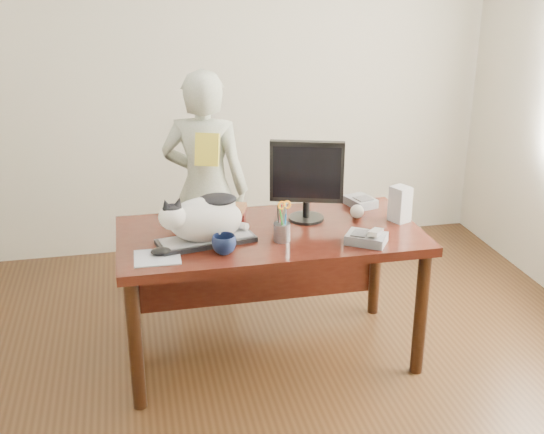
{
  "coord_description": "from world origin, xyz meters",
  "views": [
    {
      "loc": [
        -0.7,
        -2.67,
        2.11
      ],
      "look_at": [
        0.0,
        0.55,
        0.85
      ],
      "focal_mm": 45.0,
      "sensor_mm": 36.0,
      "label": 1
    }
  ],
  "objects_px": {
    "cat": "(203,218)",
    "calculator": "(360,201)",
    "phone": "(367,238)",
    "book_stack": "(225,211)",
    "coffee_mug": "(224,244)",
    "mouse": "(161,251)",
    "monitor": "(307,177)",
    "baseball": "(357,211)",
    "person": "(205,189)",
    "speaker": "(400,204)",
    "desk": "(267,251)",
    "keyboard": "(206,240)",
    "pen_cup": "(282,230)"
  },
  "relations": [
    {
      "from": "phone",
      "to": "baseball",
      "type": "relative_size",
      "value": 3.15
    },
    {
      "from": "cat",
      "to": "pen_cup",
      "type": "relative_size",
      "value": 2.21
    },
    {
      "from": "pen_cup",
      "to": "phone",
      "type": "xyz_separation_m",
      "value": [
        0.42,
        -0.12,
        -0.03
      ]
    },
    {
      "from": "speaker",
      "to": "calculator",
      "type": "height_order",
      "value": "speaker"
    },
    {
      "from": "mouse",
      "to": "monitor",
      "type": "bearing_deg",
      "value": 22.12
    },
    {
      "from": "speaker",
      "to": "baseball",
      "type": "distance_m",
      "value": 0.24
    },
    {
      "from": "speaker",
      "to": "book_stack",
      "type": "height_order",
      "value": "speaker"
    },
    {
      "from": "coffee_mug",
      "to": "book_stack",
      "type": "xyz_separation_m",
      "value": [
        0.08,
        0.49,
        -0.01
      ]
    },
    {
      "from": "monitor",
      "to": "book_stack",
      "type": "xyz_separation_m",
      "value": [
        -0.43,
        0.15,
        -0.22
      ]
    },
    {
      "from": "mouse",
      "to": "baseball",
      "type": "distance_m",
      "value": 1.14
    },
    {
      "from": "phone",
      "to": "calculator",
      "type": "xyz_separation_m",
      "value": [
        0.15,
        0.54,
        -0.0
      ]
    },
    {
      "from": "keyboard",
      "to": "calculator",
      "type": "xyz_separation_m",
      "value": [
        0.95,
        0.36,
        0.01
      ]
    },
    {
      "from": "desk",
      "to": "book_stack",
      "type": "xyz_separation_m",
      "value": [
        -0.2,
        0.18,
        0.19
      ]
    },
    {
      "from": "desk",
      "to": "book_stack",
      "type": "height_order",
      "value": "book_stack"
    },
    {
      "from": "coffee_mug",
      "to": "phone",
      "type": "relative_size",
      "value": 0.49
    },
    {
      "from": "book_stack",
      "to": "calculator",
      "type": "height_order",
      "value": "book_stack"
    },
    {
      "from": "keyboard",
      "to": "baseball",
      "type": "xyz_separation_m",
      "value": [
        0.86,
        0.18,
        0.02
      ]
    },
    {
      "from": "book_stack",
      "to": "person",
      "type": "xyz_separation_m",
      "value": [
        -0.05,
        0.52,
        -0.04
      ]
    },
    {
      "from": "book_stack",
      "to": "mouse",
      "type": "bearing_deg",
      "value": -114.09
    },
    {
      "from": "phone",
      "to": "speaker",
      "type": "height_order",
      "value": "speaker"
    },
    {
      "from": "keyboard",
      "to": "phone",
      "type": "height_order",
      "value": "phone"
    },
    {
      "from": "desk",
      "to": "phone",
      "type": "distance_m",
      "value": 0.59
    },
    {
      "from": "cat",
      "to": "phone",
      "type": "relative_size",
      "value": 1.99
    },
    {
      "from": "mouse",
      "to": "person",
      "type": "distance_m",
      "value": 1.03
    },
    {
      "from": "mouse",
      "to": "calculator",
      "type": "bearing_deg",
      "value": 23.08
    },
    {
      "from": "book_stack",
      "to": "desk",
      "type": "bearing_deg",
      "value": -26.56
    },
    {
      "from": "cat",
      "to": "monitor",
      "type": "height_order",
      "value": "monitor"
    },
    {
      "from": "desk",
      "to": "mouse",
      "type": "distance_m",
      "value": 0.67
    },
    {
      "from": "phone",
      "to": "book_stack",
      "type": "bearing_deg",
      "value": 174.8
    },
    {
      "from": "book_stack",
      "to": "coffee_mug",
      "type": "bearing_deg",
      "value": -83.23
    },
    {
      "from": "desk",
      "to": "mouse",
      "type": "bearing_deg",
      "value": -154.74
    },
    {
      "from": "book_stack",
      "to": "person",
      "type": "bearing_deg",
      "value": 110.94
    },
    {
      "from": "mouse",
      "to": "baseball",
      "type": "height_order",
      "value": "baseball"
    },
    {
      "from": "desk",
      "to": "calculator",
      "type": "xyz_separation_m",
      "value": [
        0.6,
        0.2,
        0.17
      ]
    },
    {
      "from": "coffee_mug",
      "to": "calculator",
      "type": "bearing_deg",
      "value": 30.16
    },
    {
      "from": "keyboard",
      "to": "cat",
      "type": "bearing_deg",
      "value": -171.64
    },
    {
      "from": "pen_cup",
      "to": "phone",
      "type": "bearing_deg",
      "value": -16.32
    },
    {
      "from": "keyboard",
      "to": "person",
      "type": "distance_m",
      "value": 0.87
    },
    {
      "from": "mouse",
      "to": "desk",
      "type": "bearing_deg",
      "value": 26.41
    },
    {
      "from": "cat",
      "to": "phone",
      "type": "bearing_deg",
      "value": -23.46
    },
    {
      "from": "phone",
      "to": "mouse",
      "type": "bearing_deg",
      "value": -149.97
    },
    {
      "from": "desk",
      "to": "keyboard",
      "type": "xyz_separation_m",
      "value": [
        -0.35,
        -0.16,
        0.16
      ]
    },
    {
      "from": "mouse",
      "to": "person",
      "type": "xyz_separation_m",
      "value": [
        0.34,
        0.98,
        -0.02
      ]
    },
    {
      "from": "desk",
      "to": "person",
      "type": "distance_m",
      "value": 0.76
    },
    {
      "from": "book_stack",
      "to": "calculator",
      "type": "distance_m",
      "value": 0.8
    },
    {
      "from": "baseball",
      "to": "person",
      "type": "distance_m",
      "value": 1.03
    },
    {
      "from": "cat",
      "to": "calculator",
      "type": "distance_m",
      "value": 1.04
    },
    {
      "from": "cat",
      "to": "phone",
      "type": "xyz_separation_m",
      "value": [
        0.81,
        -0.17,
        -0.11
      ]
    },
    {
      "from": "calculator",
      "to": "person",
      "type": "distance_m",
      "value": 0.98
    },
    {
      "from": "phone",
      "to": "person",
      "type": "bearing_deg",
      "value": 157.39
    }
  ]
}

